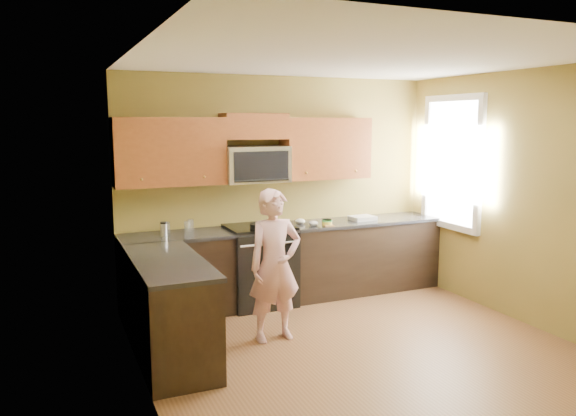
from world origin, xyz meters
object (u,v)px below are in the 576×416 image
woman (275,265)px  travel_mug (164,237)px  frying_pan (262,228)px  stove (260,265)px  microwave (255,182)px  butter_tub (327,225)px

woman → travel_mug: woman is taller
woman → frying_pan: (0.21, 0.90, 0.20)m
stove → travel_mug: 1.21m
stove → frying_pan: size_ratio=2.01×
woman → travel_mug: (-0.87, 1.04, 0.17)m
stove → frying_pan: (-0.04, -0.17, 0.47)m
microwave → butter_tub: size_ratio=6.28×
stove → microwave: bearing=90.0°
microwave → woman: (-0.24, -1.20, -0.70)m
microwave → travel_mug: microwave is taller
butter_tub → frying_pan: bearing=-179.2°
butter_tub → travel_mug: bearing=176.3°
stove → woman: woman is taller
frying_pan → woman: bearing=-106.5°
butter_tub → stove: bearing=168.7°
stove → butter_tub: size_ratio=7.85×
woman → butter_tub: size_ratio=12.48×
frying_pan → travel_mug: (-1.08, 0.13, -0.03)m
woman → stove: bearing=74.8°
butter_tub → travel_mug: travel_mug is taller
woman → microwave: bearing=76.1°
travel_mug → butter_tub: bearing=-3.7°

